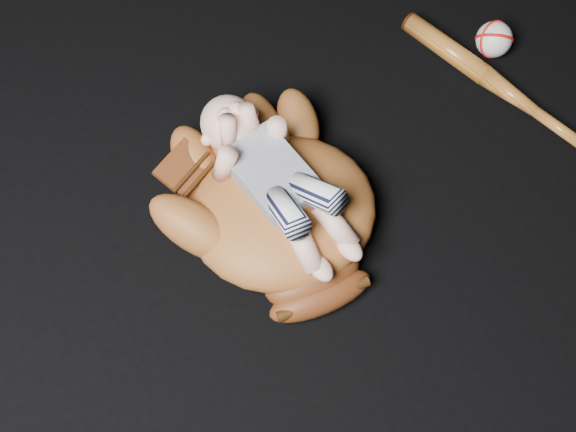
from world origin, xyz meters
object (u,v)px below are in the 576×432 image
Objects in this scene: baseball_bat at (495,83)px; baseball_glove at (282,206)px; baseball at (494,39)px; newborn_baby at (282,183)px.

baseball_glove is at bearing -179.34° from baseball_bat.
baseball_glove is 6.33× the size of baseball.
baseball is (0.54, 0.08, -0.03)m from baseball_glove.
baseball_bat is at bearing -129.98° from baseball.
newborn_baby reaches higher than baseball_bat.
baseball is (0.06, 0.07, 0.01)m from baseball_bat.
baseball_glove reaches higher than baseball_bat.
newborn_baby is at bearing 69.58° from baseball_glove.
baseball_bat is 0.09m from baseball.
baseball is at bearing 50.02° from baseball_bat.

